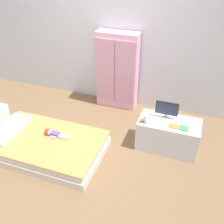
# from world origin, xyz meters

# --- Properties ---
(ground_plane) EXTENTS (10.00, 10.00, 0.02)m
(ground_plane) POSITION_xyz_m (0.00, 0.00, -0.01)
(ground_plane) COLOR brown
(back_wall) EXTENTS (6.40, 0.05, 2.70)m
(back_wall) POSITION_xyz_m (0.00, 1.57, 1.35)
(back_wall) COLOR silver
(back_wall) RESTS_ON ground_plane
(bed) EXTENTS (1.61, 0.98, 0.23)m
(bed) POSITION_xyz_m (-0.41, -0.17, 0.11)
(bed) COLOR silver
(bed) RESTS_ON ground_plane
(pillow) EXTENTS (0.32, 0.71, 0.06)m
(pillow) POSITION_xyz_m (-1.01, -0.17, 0.26)
(pillow) COLOR silver
(pillow) RESTS_ON bed
(doll) EXTENTS (0.39, 0.13, 0.10)m
(doll) POSITION_xyz_m (-0.35, -0.06, 0.26)
(doll) COLOR #6B4CB2
(doll) RESTS_ON bed
(wardrobe) EXTENTS (0.70, 0.30, 1.35)m
(wardrobe) POSITION_xyz_m (0.13, 1.39, 0.67)
(wardrobe) COLOR #EFADCC
(wardrobe) RESTS_ON ground_plane
(tv_stand) EXTENTS (0.85, 0.45, 0.46)m
(tv_stand) POSITION_xyz_m (1.20, 0.50, 0.23)
(tv_stand) COLOR silver
(tv_stand) RESTS_ON ground_plane
(tv_monitor) EXTENTS (0.31, 0.10, 0.25)m
(tv_monitor) POSITION_xyz_m (1.13, 0.58, 0.60)
(tv_monitor) COLOR #99999E
(tv_monitor) RESTS_ON tv_stand
(rocking_horse_toy) EXTENTS (0.10, 0.04, 0.12)m
(rocking_horse_toy) POSITION_xyz_m (0.86, 0.36, 0.51)
(rocking_horse_toy) COLOR #8E6642
(rocking_horse_toy) RESTS_ON tv_stand
(book_orange) EXTENTS (0.12, 0.10, 0.01)m
(book_orange) POSITION_xyz_m (1.26, 0.40, 0.46)
(book_orange) COLOR orange
(book_orange) RESTS_ON tv_stand
(book_green) EXTENTS (0.12, 0.11, 0.02)m
(book_green) POSITION_xyz_m (1.40, 0.40, 0.47)
(book_green) COLOR #429E51
(book_green) RESTS_ON tv_stand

